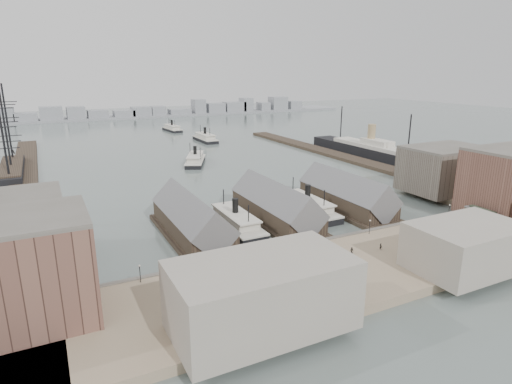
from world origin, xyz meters
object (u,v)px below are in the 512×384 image
horse_cart_center (306,271)px  ferry_docked_west (235,221)px  horse_cart_left (230,279)px  tram (482,216)px  ocean_steamer (371,150)px  horse_cart_right (431,250)px

horse_cart_center → ferry_docked_west: bearing=9.4°
ferry_docked_west → horse_cart_center: 36.52m
horse_cart_left → tram: bearing=-45.2°
ferry_docked_west → tram: size_ratio=2.59×
tram → horse_cart_center: 62.55m
tram → horse_cart_left: 77.95m
ferry_docked_west → horse_cart_left: bearing=-115.7°
ocean_steamer → tram: size_ratio=8.34×
tram → horse_cart_center: size_ratio=2.09×
ocean_steamer → horse_cart_right: size_ratio=17.64×
ferry_docked_west → horse_cart_left: size_ratio=6.16×
horse_cart_left → horse_cart_right: 48.84m
tram → horse_cart_center: bearing=-173.3°
tram → horse_cart_center: tram is taller
tram → horse_cart_left: size_ratio=2.38×
ocean_steamer → tram: 104.41m
ocean_steamer → horse_cart_left: ocean_steamer is taller
tram → horse_cart_right: tram is taller
tram → horse_cart_left: tram is taller
ferry_docked_west → horse_cart_left: 36.03m
horse_cart_right → ocean_steamer: bearing=-52.9°
ferry_docked_west → tram: 69.94m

